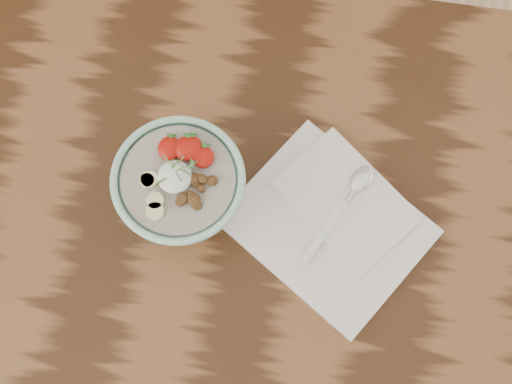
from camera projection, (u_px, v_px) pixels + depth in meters
The scene contains 4 objects.
table at pixel (247, 280), 105.38cm from camera, with size 160.00×90.00×75.00cm.
breakfast_bowl at pixel (181, 187), 93.64cm from camera, with size 17.29×17.29×11.44cm.
napkin at pixel (332, 221), 97.73cm from camera, with size 31.40×30.07×1.51cm.
spoon at pixel (352, 192), 97.61cm from camera, with size 9.30×15.83×0.88cm.
Camera 1 is at (3.82, -17.05, 170.46)cm, focal length 50.00 mm.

